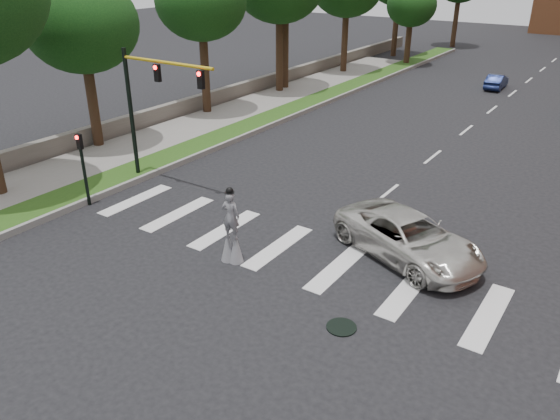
{
  "coord_description": "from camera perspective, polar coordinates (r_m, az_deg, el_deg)",
  "views": [
    {
      "loc": [
        8.82,
        -13.83,
        9.97
      ],
      "look_at": [
        -1.04,
        0.74,
        1.7
      ],
      "focal_mm": 35.0,
      "sensor_mm": 36.0,
      "label": 1
    }
  ],
  "objects": [
    {
      "name": "secondary_signal",
      "position": [
        24.65,
        -19.9,
        4.63
      ],
      "size": [
        0.25,
        0.21,
        3.23
      ],
      "color": "black",
      "rests_on": "ground"
    },
    {
      "name": "tree_2",
      "position": [
        37.29,
        -8.26,
        20.74
      ],
      "size": [
        5.84,
        5.84,
        9.77
      ],
      "color": "black",
      "rests_on": "ground"
    },
    {
      "name": "manhole",
      "position": [
        16.52,
        6.44,
        -12.06
      ],
      "size": [
        0.9,
        0.9,
        0.04
      ],
      "primitive_type": "cylinder",
      "color": "black",
      "rests_on": "ground"
    },
    {
      "name": "traffic_signal",
      "position": [
        25.75,
        -13.69,
        11.41
      ],
      "size": [
        5.3,
        0.23,
        6.2
      ],
      "color": "black",
      "rests_on": "ground"
    },
    {
      "name": "tree_1",
      "position": [
        31.53,
        -20.05,
        17.72
      ],
      "size": [
        5.92,
        5.92,
        9.21
      ],
      "color": "black",
      "rests_on": "ground"
    },
    {
      "name": "stone_wall",
      "position": [
        45.16,
        -1.7,
        13.12
      ],
      "size": [
        0.5,
        56.0,
        1.1
      ],
      "primitive_type": "cube",
      "color": "#615B53",
      "rests_on": "ground"
    },
    {
      "name": "grass_median",
      "position": [
        40.67,
        3.06,
        11.13
      ],
      "size": [
        2.0,
        60.0,
        0.25
      ],
      "primitive_type": "cube",
      "color": "#214513",
      "rests_on": "ground"
    },
    {
      "name": "car_mid",
      "position": [
        48.82,
        21.67,
        12.37
      ],
      "size": [
        1.37,
        3.6,
        1.17
      ],
      "primitive_type": "imported",
      "rotation": [
        0.0,
        0.0,
        3.18
      ],
      "color": "#151F4B",
      "rests_on": "ground"
    },
    {
      "name": "sidewalk_left",
      "position": [
        34.77,
        -9.97,
        8.28
      ],
      "size": [
        4.0,
        60.0,
        0.18
      ],
      "primitive_type": "cube",
      "color": "gray",
      "rests_on": "ground"
    },
    {
      "name": "suv_crossing",
      "position": [
        20.04,
        13.25,
        -2.77
      ],
      "size": [
        6.4,
        4.72,
        1.62
      ],
      "primitive_type": "imported",
      "rotation": [
        0.0,
        0.0,
        1.18
      ],
      "color": "beige",
      "rests_on": "ground"
    },
    {
      "name": "stilt_performer",
      "position": [
        19.19,
        -5.1,
        -2.38
      ],
      "size": [
        0.83,
        0.59,
        2.86
      ],
      "rotation": [
        0.0,
        0.0,
        3.36
      ],
      "color": "black",
      "rests_on": "ground"
    },
    {
      "name": "median_curb",
      "position": [
        40.15,
        4.37,
        10.93
      ],
      "size": [
        0.2,
        60.0,
        0.28
      ],
      "primitive_type": "cube",
      "color": "gray",
      "rests_on": "ground"
    },
    {
      "name": "ground_plane",
      "position": [
        19.19,
        1.35,
        -6.13
      ],
      "size": [
        160.0,
        160.0,
        0.0
      ],
      "primitive_type": "plane",
      "color": "black",
      "rests_on": "ground"
    },
    {
      "name": "tree_6",
      "position": [
        56.65,
        13.59,
        20.04
      ],
      "size": [
        4.7,
        4.7,
        7.59
      ],
      "color": "black",
      "rests_on": "ground"
    }
  ]
}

